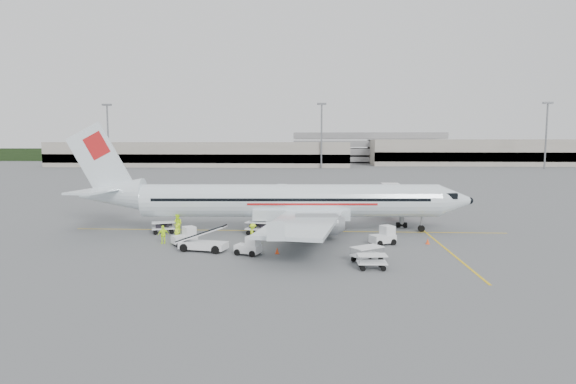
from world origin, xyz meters
The scene contains 27 objects.
ground centered at (0.00, 0.00, 0.00)m, with size 360.00×360.00×0.00m, color #56595B.
stripe_lead centered at (0.00, 0.00, 0.01)m, with size 44.00×0.20×0.01m, color yellow.
stripe_cross centered at (14.00, -8.00, 0.01)m, with size 0.20×20.00×0.01m, color yellow.
terminal_west centered at (-40.00, 130.00, 4.50)m, with size 110.00×22.00×9.00m, color gray, non-canonical shape.
terminal_east centered at (70.00, 145.00, 5.00)m, with size 90.00×26.00×10.00m, color gray, non-canonical shape.
parking_garage centered at (25.00, 160.00, 7.00)m, with size 62.00×24.00×14.00m, color slate, non-canonical shape.
treeline centered at (0.00, 175.00, 3.00)m, with size 300.00×3.00×6.00m, color black, non-canonical shape.
mast_west centered at (-70.00, 118.00, 11.00)m, with size 3.20×1.20×22.00m, color slate, non-canonical shape.
mast_center centered at (5.00, 118.00, 11.00)m, with size 3.20×1.20×22.00m, color slate, non-canonical shape.
mast_east centered at (80.00, 118.00, 11.00)m, with size 3.20×1.20×22.00m, color slate, non-canonical shape.
aircraft centered at (0.39, -0.38, 5.41)m, with size 39.22×30.74×10.81m, color white, non-canonical shape.
jet_bridge centered at (12.20, 8.05, 1.96)m, with size 2.80×14.93×3.92m, color white, non-canonical shape.
belt_loader centered at (-6.42, -9.41, 1.41)m, with size 5.21×1.95×2.82m, color white, non-canonical shape.
tug_fore centered at (8.85, -6.07, 0.83)m, with size 2.16×1.23×1.67m, color white, non-canonical shape.
tug_mid centered at (-2.53, -10.56, 0.77)m, with size 2.01×1.15×1.55m, color white, non-canonical shape.
tug_aft centered at (-8.67, -7.13, 0.80)m, with size 2.06×1.18×1.59m, color white, non-canonical shape.
cart_loaded_a centered at (-2.66, -2.00, 0.64)m, with size 2.45×1.45×1.28m, color white, non-canonical shape.
cart_loaded_b centered at (-12.19, -2.00, 0.58)m, with size 2.22×1.31×1.16m, color white, non-canonical shape.
cart_empty_a centered at (6.81, -12.45, 0.60)m, with size 2.32×1.37×1.21m, color white, non-canonical shape.
cart_empty_b centered at (6.93, -14.48, 0.54)m, with size 2.08×1.23×1.08m, color white, non-canonical shape.
cone_nose centered at (12.90, -5.62, 0.28)m, with size 0.34×0.34×0.56m, color #FC4B16.
cone_port centered at (5.47, 8.77, 0.27)m, with size 0.33×0.33×0.53m, color #FC4B16.
cone_stbd centered at (-0.21, -10.08, 0.27)m, with size 0.33×0.33×0.55m, color #FC4B16.
crew_a centered at (-9.56, -6.22, 0.80)m, with size 0.59×0.38×1.61m, color #C3EF1A.
crew_b centered at (-10.74, -1.98, 0.96)m, with size 0.94×0.73×1.93m, color #C3EF1A.
crew_c centered at (-2.71, -6.04, 0.90)m, with size 1.16×0.67×1.79m, color #C3EF1A.
crew_d centered at (-10.66, -6.79, 0.83)m, with size 0.97×0.41×1.66m, color #C3EF1A.
Camera 1 is at (2.83, -48.35, 9.06)m, focal length 30.00 mm.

